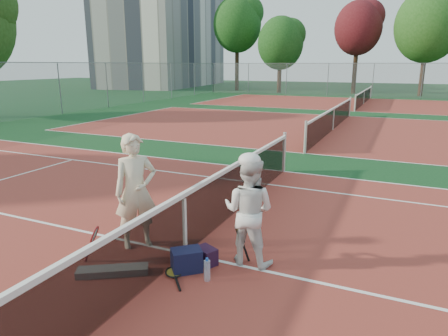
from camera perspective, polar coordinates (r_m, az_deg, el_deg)
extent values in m
plane|color=#0F3718|center=(6.45, -5.53, -12.12)|extent=(130.00, 130.00, 0.00)
cube|color=maroon|center=(6.45, -5.53, -12.09)|extent=(23.77, 10.97, 0.01)
cube|color=maroon|center=(18.92, 15.26, 5.29)|extent=(23.77, 10.97, 0.01)
cube|color=maroon|center=(32.24, 19.29, 8.64)|extent=(23.77, 10.97, 0.01)
cube|color=beige|center=(58.10, -8.33, 18.99)|extent=(12.96, 23.18, 15.00)
imported|color=beige|center=(6.52, -12.48, -3.28)|extent=(0.78, 0.80, 1.86)
imported|color=white|center=(5.88, 3.55, -6.17)|extent=(0.80, 0.63, 1.62)
cube|color=black|center=(5.90, -5.37, -12.99)|extent=(0.51, 0.50, 0.33)
cube|color=black|center=(6.08, -2.56, -12.44)|extent=(0.38, 0.33, 0.26)
cube|color=slate|center=(6.05, -15.62, -13.98)|extent=(0.96, 0.72, 0.10)
cylinder|color=#C4DDF9|center=(5.65, -2.43, -14.44)|extent=(0.09, 0.09, 0.30)
cylinder|color=#382314|center=(46.80, 1.86, 14.56)|extent=(0.44, 0.44, 5.75)
ellipsoid|color=#154313|center=(46.99, 1.91, 19.82)|extent=(5.31, 5.31, 6.11)
cylinder|color=#382314|center=(43.53, 7.92, 13.29)|extent=(0.44, 0.44, 4.02)
ellipsoid|color=#154413|center=(43.57, 8.06, 17.25)|extent=(4.71, 4.71, 5.41)
cylinder|color=#382314|center=(43.51, 18.20, 13.42)|extent=(0.44, 0.44, 5.09)
ellipsoid|color=#4B1015|center=(43.65, 18.61, 18.43)|extent=(4.58, 4.58, 5.27)
cylinder|color=#382314|center=(42.43, 26.54, 12.62)|extent=(0.44, 0.44, 5.07)
ellipsoid|color=#1E4F16|center=(42.57, 27.15, 17.71)|extent=(5.82, 5.82, 6.69)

